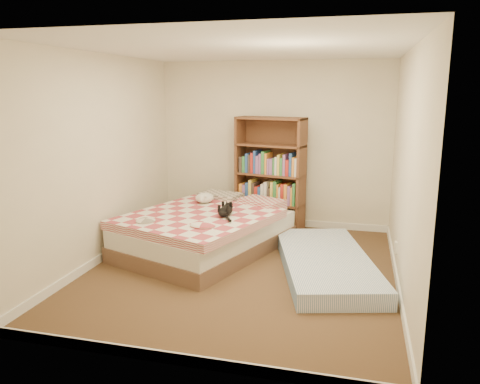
% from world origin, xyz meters
% --- Properties ---
extents(room, '(3.51, 4.01, 2.51)m').
position_xyz_m(room, '(0.00, 0.00, 1.20)').
color(room, '#482C1F').
rests_on(room, ground).
extents(bed, '(2.16, 2.55, 0.58)m').
position_xyz_m(bed, '(-0.62, 0.61, 0.26)').
color(bed, brown).
rests_on(bed, room).
extents(bookshelf, '(1.09, 0.55, 1.69)m').
position_xyz_m(bookshelf, '(0.01, 1.71, 0.60)').
color(bookshelf, '#502F1B').
rests_on(bookshelf, room).
extents(floor_mattress, '(1.48, 2.31, 0.19)m').
position_xyz_m(floor_mattress, '(0.96, 0.23, 0.10)').
color(floor_mattress, '#769AC5').
rests_on(floor_mattress, room).
extents(black_cat, '(0.20, 0.60, 0.14)m').
position_xyz_m(black_cat, '(-0.32, 0.50, 0.58)').
color(black_cat, black).
rests_on(black_cat, bed).
extents(white_dog, '(0.37, 0.38, 0.14)m').
position_xyz_m(white_dog, '(-0.80, 1.06, 0.59)').
color(white_dog, white).
rests_on(white_dog, bed).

